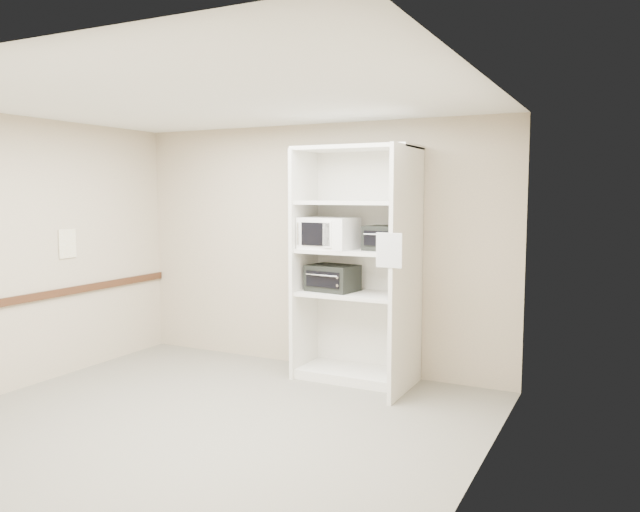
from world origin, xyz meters
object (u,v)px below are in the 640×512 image
at_px(shelving_unit, 360,273).
at_px(toaster_oven_lower, 333,278).
at_px(toaster_oven_upper, 388,238).
at_px(microwave, 329,233).

relative_size(shelving_unit, toaster_oven_lower, 4.92).
bearing_deg(toaster_oven_lower, toaster_oven_upper, 9.90).
bearing_deg(shelving_unit, microwave, -169.24).
bearing_deg(microwave, toaster_oven_lower, 79.89).
bearing_deg(toaster_oven_upper, toaster_oven_lower, -170.65).
height_order(microwave, toaster_oven_upper, microwave).
relative_size(toaster_oven_upper, toaster_oven_lower, 0.88).
distance_m(shelving_unit, toaster_oven_lower, 0.32).
distance_m(shelving_unit, microwave, 0.52).
xyz_separation_m(microwave, toaster_oven_upper, (0.62, 0.08, -0.04)).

